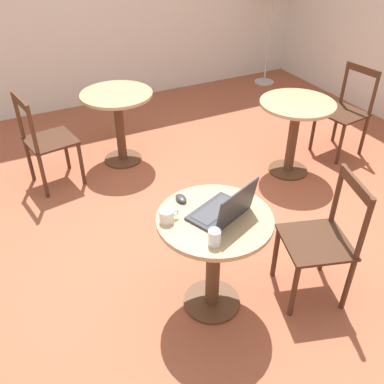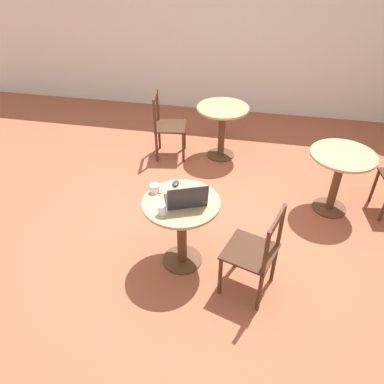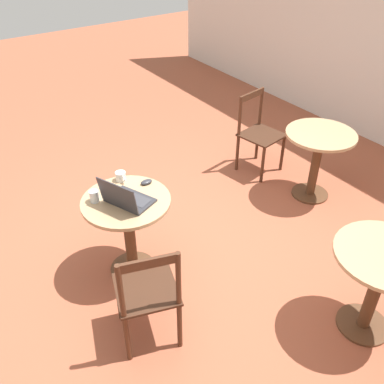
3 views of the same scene
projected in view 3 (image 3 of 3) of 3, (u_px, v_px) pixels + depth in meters
ground_plane at (188, 254)px, 3.87m from camera, size 16.00×16.00×0.00m
cafe_table_near at (128, 220)px, 3.41m from camera, size 0.70×0.70×0.74m
cafe_table_mid at (380, 275)px, 2.92m from camera, size 0.70×0.70×0.74m
cafe_table_far at (318, 150)px, 4.32m from camera, size 0.70×0.70×0.74m
chair_near_right at (148, 294)px, 2.90m from camera, size 0.52×0.52×0.91m
chair_far_left at (259, 134)px, 4.81m from camera, size 0.48×0.48×0.91m
laptop at (126, 198)px, 3.23m from camera, size 0.43×0.38×0.24m
mouse at (146, 182)px, 3.47m from camera, size 0.06×0.10×0.03m
mug at (121, 176)px, 3.50m from camera, size 0.12×0.09×0.08m
drinking_glass at (94, 196)px, 3.26m from camera, size 0.07×0.07×0.09m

